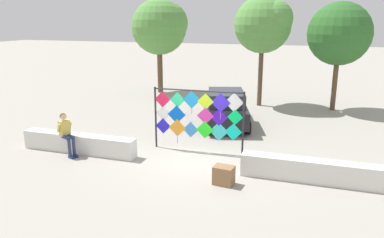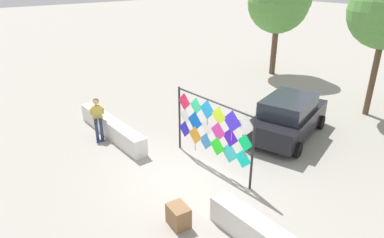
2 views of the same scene
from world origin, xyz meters
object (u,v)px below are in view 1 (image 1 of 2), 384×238
Objects in this scene: seated_vendor at (66,131)px; tree_far_right at (161,25)px; kite_display_rack at (198,114)px; parked_car at (226,108)px; tree_broadleaf at (266,25)px; cardboard_box_large at (224,175)px; tree_palm_like at (339,33)px.

seated_vendor is 12.69m from tree_far_right.
kite_display_rack is 0.76× the size of parked_car.
tree_broadleaf is at bearing 62.60° from seated_vendor.
cardboard_box_large is 15.17m from tree_far_right.
cardboard_box_large is at bearing -60.28° from tree_far_right.
seated_vendor reaches higher than cardboard_box_large.
kite_display_rack is 12.06m from tree_far_right.
tree_broadleaf is at bearing 77.92° from parked_car.
seated_vendor is 0.26× the size of tree_far_right.
seated_vendor is 13.96m from tree_palm_like.
cardboard_box_large is 0.10× the size of tree_far_right.
seated_vendor is 0.26× the size of tree_broadleaf.
tree_broadleaf reaches higher than seated_vendor.
tree_far_right is at bearing 169.76° from tree_palm_like.
parked_car is at bearing -102.08° from tree_broadleaf.
tree_far_right reaches higher than tree_broadleaf.
parked_car is 0.79× the size of tree_palm_like.
tree_far_right is at bearing 119.14° from kite_display_rack.
parked_car reaches higher than cardboard_box_large.
tree_palm_like is (3.23, 10.82, 3.68)m from cardboard_box_large.
kite_display_rack is 5.80× the size of cardboard_box_large.
parked_car is 9.42m from tree_far_right.
kite_display_rack is 0.57× the size of tree_broadleaf.
parked_car is 7.29m from tree_palm_like.
tree_broadleaf is at bearing 92.23° from cardboard_box_large.
tree_palm_like reaches higher than seated_vendor.
seated_vendor is at bearing -127.66° from parked_car.
seated_vendor is at bearing -155.52° from kite_display_rack.
tree_palm_like is (3.65, -0.02, -0.37)m from tree_broadleaf.
tree_broadleaf reaches higher than cardboard_box_large.
tree_far_right is at bearing 164.67° from tree_broadleaf.
tree_broadleaf is (5.32, 10.27, 3.42)m from seated_vendor.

